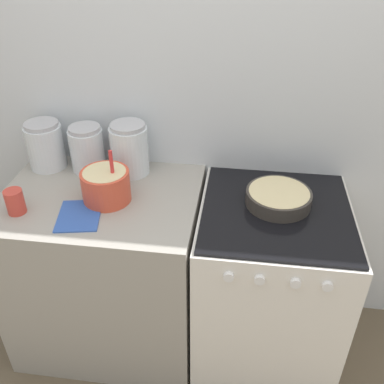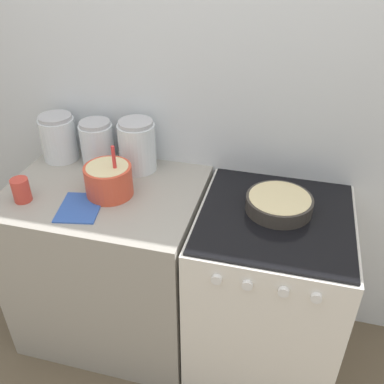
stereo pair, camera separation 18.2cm
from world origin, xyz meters
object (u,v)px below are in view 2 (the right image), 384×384
Objects in this scene: stove at (266,291)px; baking_pan at (279,203)px; storage_jar_left at (59,140)px; tin_can at (21,190)px; storage_jar_right at (137,149)px; storage_jar_middle at (98,146)px; mixing_bowl at (109,179)px.

baking_pan reaches higher than stove.
storage_jar_left is 2.19× the size of tin_can.
storage_jar_left is at bearing 180.00° from storage_jar_right.
storage_jar_left is 1.04× the size of storage_jar_middle.
stove is 0.91m from storage_jar_right.
baking_pan is 1.25× the size of storage_jar_middle.
storage_jar_left reaches higher than tin_can.
mixing_bowl is at bearing -56.23° from storage_jar_middle.
tin_can is (-0.35, -0.14, -0.03)m from mixing_bowl.
stove is 3.83× the size of storage_jar_left.
stove is 3.55× the size of storage_jar_right.
storage_jar_left reaches higher than storage_jar_middle.
storage_jar_middle is at bearing 64.92° from tin_can.
baking_pan is 1.12× the size of storage_jar_right.
storage_jar_left is (-1.11, 0.18, 0.06)m from baking_pan.
baking_pan is at bearing -14.74° from storage_jar_right.
storage_jar_right reaches higher than storage_jar_left.
storage_jar_middle is 2.11× the size of tin_can.
tin_can is at bearing -135.10° from storage_jar_right.
mixing_bowl is at bearing -178.37° from stove.
baking_pan is 1.10m from tin_can.
tin_can is at bearing -171.43° from stove.
mixing_bowl is 0.97× the size of storage_jar_right.
storage_jar_middle is (-0.90, 0.23, 0.54)m from stove.
stove is 3.65× the size of mixing_bowl.
mixing_bowl is 2.29× the size of tin_can.
stove is at bearing -18.13° from storage_jar_right.
baking_pan is 1.20× the size of storage_jar_left.
mixing_bowl is 1.05× the size of storage_jar_left.
stove is at bearing -14.12° from storage_jar_middle.
baking_pan is 2.64× the size of tin_can.
tin_can is (0.03, -0.39, -0.05)m from storage_jar_left.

